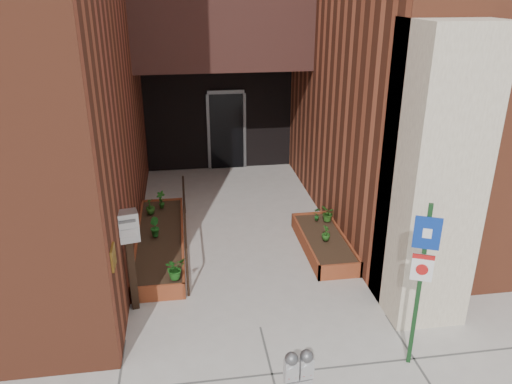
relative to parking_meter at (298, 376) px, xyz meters
name	(u,v)px	position (x,y,z in m)	size (l,w,h in m)	color
ground	(260,327)	(-0.05, 2.19, -1.06)	(80.00, 80.00, 0.00)	#9E9991
planter_left	(161,243)	(-1.60, 4.89, -0.92)	(0.90, 3.60, 0.30)	brown
planter_right	(324,243)	(1.55, 4.39, -0.92)	(0.80, 2.20, 0.30)	brown
handrail	(185,214)	(-1.10, 4.84, -0.31)	(0.04, 3.34, 0.90)	black
parking_meter	(298,376)	(0.00, 0.00, 0.00)	(0.31, 0.15, 1.37)	#B8B9BB
sign_post	(422,270)	(1.85, 1.14, 0.40)	(0.30, 0.15, 2.37)	#153B1A
payment_dropbox	(129,240)	(-1.95, 2.99, 0.16)	(0.38, 0.31, 1.69)	black
shrub_left_a	(175,268)	(-1.30, 3.29, -0.57)	(0.33, 0.33, 0.37)	#1D5A19
shrub_left_b	(154,227)	(-1.69, 4.88, -0.57)	(0.21, 0.21, 0.38)	#1A5B1B
shrub_left_c	(150,206)	(-1.82, 5.93, -0.59)	(0.19, 0.19, 0.34)	#235418
shrub_left_d	(161,200)	(-1.59, 6.20, -0.56)	(0.20, 0.20, 0.38)	#1A5317
shrub_right_a	(326,233)	(1.54, 4.22, -0.61)	(0.16, 0.16, 0.29)	#1F4F16
shrub_right_b	(317,214)	(1.59, 5.08, -0.61)	(0.15, 0.15, 0.29)	#18541B
shrub_right_c	(328,214)	(1.80, 5.01, -0.59)	(0.30, 0.30, 0.34)	#265919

